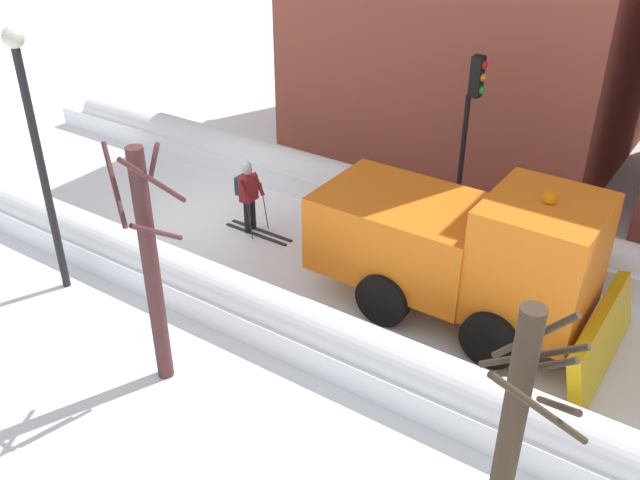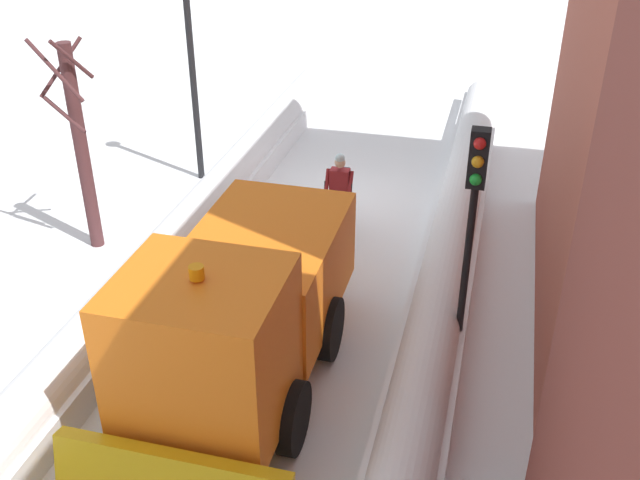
{
  "view_description": "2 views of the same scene",
  "coord_description": "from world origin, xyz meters",
  "px_view_note": "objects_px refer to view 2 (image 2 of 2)",
  "views": [
    {
      "loc": [
        11.23,
        11.15,
        8.53
      ],
      "look_at": [
        0.88,
        4.11,
        1.14
      ],
      "focal_mm": 39.92,
      "sensor_mm": 36.0,
      "label": 1
    },
    {
      "loc": [
        -3.41,
        15.58,
        8.01
      ],
      "look_at": [
        -0.48,
        4.3,
        1.35
      ],
      "focal_mm": 41.41,
      "sensor_mm": 36.0,
      "label": 2
    }
  ],
  "objects_px": {
    "traffic_light_pole": "(473,206)",
    "bare_tree_near": "(80,145)",
    "skier": "(340,188)",
    "plow_truck": "(240,311)",
    "street_lamp": "(190,44)"
  },
  "relations": [
    {
      "from": "skier",
      "to": "plow_truck",
      "type": "bearing_deg",
      "value": 87.32
    },
    {
      "from": "skier",
      "to": "traffic_light_pole",
      "type": "distance_m",
      "value": 5.43
    },
    {
      "from": "skier",
      "to": "street_lamp",
      "type": "bearing_deg",
      "value": -23.26
    },
    {
      "from": "traffic_light_pole",
      "to": "bare_tree_near",
      "type": "height_order",
      "value": "bare_tree_near"
    },
    {
      "from": "street_lamp",
      "to": "bare_tree_near",
      "type": "distance_m",
      "value": 4.04
    },
    {
      "from": "plow_truck",
      "to": "bare_tree_near",
      "type": "bearing_deg",
      "value": -37.24
    },
    {
      "from": "bare_tree_near",
      "to": "skier",
      "type": "bearing_deg",
      "value": -157.32
    },
    {
      "from": "traffic_light_pole",
      "to": "skier",
      "type": "bearing_deg",
      "value": -53.81
    },
    {
      "from": "skier",
      "to": "traffic_light_pole",
      "type": "relative_size",
      "value": 0.43
    },
    {
      "from": "skier",
      "to": "street_lamp",
      "type": "height_order",
      "value": "street_lamp"
    },
    {
      "from": "skier",
      "to": "bare_tree_near",
      "type": "distance_m",
      "value": 5.48
    },
    {
      "from": "traffic_light_pole",
      "to": "bare_tree_near",
      "type": "distance_m",
      "value": 8.18
    },
    {
      "from": "bare_tree_near",
      "to": "traffic_light_pole",
      "type": "bearing_deg",
      "value": 165.52
    },
    {
      "from": "plow_truck",
      "to": "traffic_light_pole",
      "type": "height_order",
      "value": "traffic_light_pole"
    },
    {
      "from": "plow_truck",
      "to": "traffic_light_pole",
      "type": "xyz_separation_m",
      "value": [
        -3.25,
        -1.49,
        1.48
      ]
    }
  ]
}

